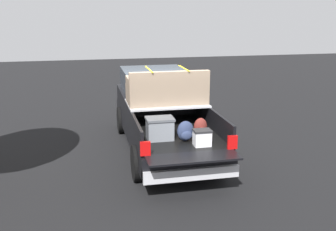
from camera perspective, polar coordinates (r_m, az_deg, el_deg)
The scene contains 2 objects.
ground_plane at distance 10.45m, azimuth -0.70°, elevation -4.99°, with size 40.00×40.00×0.00m, color black.
pickup_truck at distance 10.52m, azimuth -1.13°, elevation 0.73°, with size 6.05×2.06×2.23m.
Camera 1 is at (-9.62, 1.95, 3.60)m, focal length 42.07 mm.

